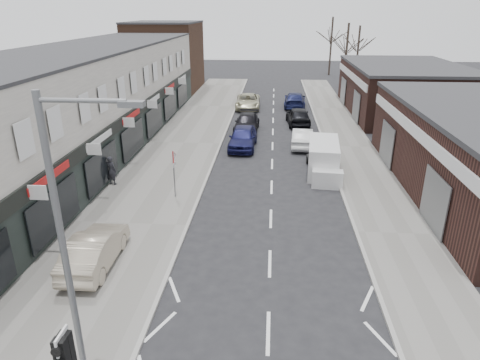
% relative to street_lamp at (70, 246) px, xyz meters
% --- Properties ---
extents(pavement_left, '(5.50, 64.00, 0.12)m').
position_rel_street_lamp_xyz_m(pavement_left, '(-2.22, 22.80, -4.56)').
color(pavement_left, slate).
rests_on(pavement_left, ground).
extents(pavement_right, '(3.50, 64.00, 0.12)m').
position_rel_street_lamp_xyz_m(pavement_right, '(10.28, 22.80, -4.56)').
color(pavement_right, slate).
rests_on(pavement_right, ground).
extents(shop_terrace_left, '(8.00, 41.00, 7.10)m').
position_rel_street_lamp_xyz_m(shop_terrace_left, '(-8.97, 20.30, -1.07)').
color(shop_terrace_left, silver).
rests_on(shop_terrace_left, ground).
extents(brick_block_far, '(8.00, 10.00, 8.00)m').
position_rel_street_lamp_xyz_m(brick_block_far, '(-8.97, 45.80, -0.62)').
color(brick_block_far, '#442A1D').
rests_on(brick_block_far, ground).
extents(right_unit_far, '(10.00, 16.00, 4.50)m').
position_rel_street_lamp_xyz_m(right_unit_far, '(17.03, 34.80, -2.37)').
color(right_unit_far, '#351D18').
rests_on(right_unit_far, ground).
extents(tree_far_a, '(3.60, 3.60, 8.00)m').
position_rel_street_lamp_xyz_m(tree_far_a, '(13.53, 48.80, -4.62)').
color(tree_far_a, '#382D26').
rests_on(tree_far_a, ground).
extents(tree_far_b, '(3.60, 3.60, 7.50)m').
position_rel_street_lamp_xyz_m(tree_far_b, '(16.03, 54.80, -4.62)').
color(tree_far_b, '#382D26').
rests_on(tree_far_b, ground).
extents(tree_far_c, '(3.60, 3.60, 8.50)m').
position_rel_street_lamp_xyz_m(tree_far_c, '(13.03, 60.80, -4.62)').
color(tree_far_c, '#382D26').
rests_on(tree_far_c, ground).
extents(street_lamp, '(2.23, 0.22, 8.00)m').
position_rel_street_lamp_xyz_m(street_lamp, '(0.00, 0.00, 0.00)').
color(street_lamp, slate).
rests_on(street_lamp, pavement_left).
extents(warning_sign, '(0.12, 0.80, 2.70)m').
position_rel_street_lamp_xyz_m(warning_sign, '(-0.63, 12.80, -2.42)').
color(warning_sign, slate).
rests_on(warning_sign, pavement_left).
extents(white_van, '(2.16, 5.21, 1.97)m').
position_rel_street_lamp_xyz_m(white_van, '(7.69, 17.34, -3.69)').
color(white_van, silver).
rests_on(white_van, ground).
extents(sedan_on_pavement, '(1.58, 4.30, 1.41)m').
position_rel_street_lamp_xyz_m(sedan_on_pavement, '(-2.35, 6.00, -3.80)').
color(sedan_on_pavement, '#ADA08A').
rests_on(sedan_on_pavement, pavement_left).
extents(pedestrian, '(0.72, 0.59, 1.70)m').
position_rel_street_lamp_xyz_m(pedestrian, '(-4.67, 14.25, -3.65)').
color(pedestrian, black).
rests_on(pedestrian, pavement_left).
extents(parked_car_left_a, '(2.03, 4.77, 1.61)m').
position_rel_street_lamp_xyz_m(parked_car_left_a, '(2.33, 22.16, -3.82)').
color(parked_car_left_a, '#161847').
rests_on(parked_car_left_a, ground).
extents(parked_car_left_b, '(2.10, 4.83, 1.38)m').
position_rel_street_lamp_xyz_m(parked_car_left_b, '(2.33, 26.94, -3.93)').
color(parked_car_left_b, black).
rests_on(parked_car_left_b, ground).
extents(parked_car_left_c, '(2.55, 5.30, 1.46)m').
position_rel_street_lamp_xyz_m(parked_car_left_c, '(1.88, 35.72, -3.89)').
color(parked_car_left_c, '#B2AE8E').
rests_on(parked_car_left_c, ground).
extents(parked_car_right_a, '(1.78, 4.31, 1.39)m').
position_rel_street_lamp_xyz_m(parked_car_right_a, '(6.73, 22.84, -3.93)').
color(parked_car_right_a, silver).
rests_on(parked_car_right_a, ground).
extents(parked_car_right_b, '(2.20, 4.76, 1.58)m').
position_rel_street_lamp_xyz_m(parked_car_right_b, '(6.73, 29.32, -3.83)').
color(parked_car_right_b, black).
rests_on(parked_car_right_b, ground).
extents(parked_car_right_c, '(2.39, 5.34, 1.52)m').
position_rel_street_lamp_xyz_m(parked_car_right_c, '(6.73, 36.75, -3.86)').
color(parked_car_right_c, '#161B45').
rests_on(parked_car_right_c, ground).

